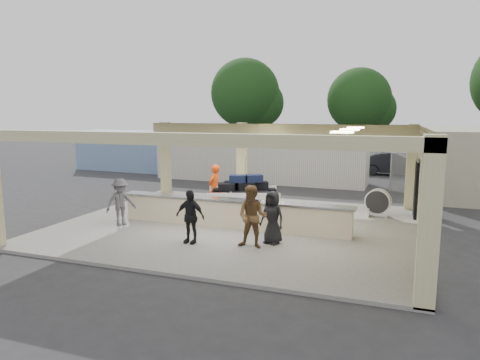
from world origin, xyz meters
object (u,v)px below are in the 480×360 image
at_px(passenger_b, 190,216).
at_px(passenger_a, 252,217).
at_px(drum_fan, 378,202).
at_px(car_dark, 395,164).
at_px(baggage_handler, 214,188).
at_px(passenger_c, 121,202).
at_px(container_blue, 148,151).
at_px(baggage_counter, 232,213).
at_px(container_white, 259,158).
at_px(passenger_d, 272,217).
at_px(car_white_a, 462,169).
at_px(luggage_cart, 242,194).

bearing_deg(passenger_b, passenger_a, 9.22).
bearing_deg(drum_fan, car_dark, 97.48).
distance_m(baggage_handler, passenger_c, 3.88).
bearing_deg(container_blue, baggage_counter, -45.42).
height_order(drum_fan, car_dark, car_dark).
height_order(passenger_b, container_white, container_white).
relative_size(baggage_counter, drum_fan, 7.75).
height_order(passenger_a, container_blue, container_blue).
relative_size(passenger_c, passenger_d, 1.03).
height_order(baggage_handler, passenger_d, baggage_handler).
distance_m(passenger_b, container_blue, 17.83).
relative_size(baggage_counter, car_white_a, 1.49).
height_order(car_white_a, car_dark, car_white_a).
distance_m(car_white_a, car_dark, 4.13).
bearing_deg(container_white, car_dark, 36.63).
xyz_separation_m(luggage_cart, passenger_d, (2.03, -3.09, -0.04)).
bearing_deg(car_white_a, passenger_c, 115.68).
xyz_separation_m(baggage_counter, container_blue, (-10.93, 12.42, 0.80)).
xyz_separation_m(drum_fan, container_white, (-7.01, 7.45, 0.68)).
distance_m(luggage_cart, passenger_d, 3.70).
bearing_deg(container_white, luggage_cart, -74.95).
bearing_deg(passenger_b, drum_fan, 50.16).
bearing_deg(passenger_d, car_white_a, 83.40).
xyz_separation_m(car_dark, container_blue, (-16.15, -3.64, 0.65)).
bearing_deg(car_white_a, baggage_handler, 114.27).
height_order(baggage_counter, passenger_d, passenger_d).
height_order(passenger_d, container_blue, container_blue).
bearing_deg(car_white_a, car_dark, 37.89).
bearing_deg(drum_fan, baggage_handler, -159.67).
height_order(luggage_cart, passenger_b, passenger_b).
xyz_separation_m(baggage_counter, passenger_d, (1.78, -1.29, 0.31)).
bearing_deg(passenger_d, car_dark, 96.86).
bearing_deg(luggage_cart, car_dark, 49.07).
xyz_separation_m(passenger_c, car_dark, (8.96, 17.09, -0.19)).
xyz_separation_m(car_dark, container_white, (-7.60, -5.31, 0.61)).
bearing_deg(passenger_c, luggage_cart, -19.64).
bearing_deg(container_blue, passenger_a, -46.15).
height_order(baggage_counter, car_white_a, car_white_a).
height_order(passenger_b, passenger_c, passenger_c).
bearing_deg(baggage_counter, passenger_c, -164.74).
relative_size(passenger_a, container_white, 0.15).
height_order(baggage_counter, passenger_c, passenger_c).
bearing_deg(passenger_b, baggage_counter, 79.14).
relative_size(drum_fan, passenger_a, 0.58).
height_order(baggage_counter, car_dark, car_dark).
height_order(drum_fan, passenger_c, passenger_c).
xyz_separation_m(luggage_cart, car_dark, (5.48, 14.26, -0.20)).
height_order(luggage_cart, passenger_c, passenger_c).
height_order(passenger_c, container_blue, container_blue).
height_order(baggage_counter, drum_fan, drum_fan).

